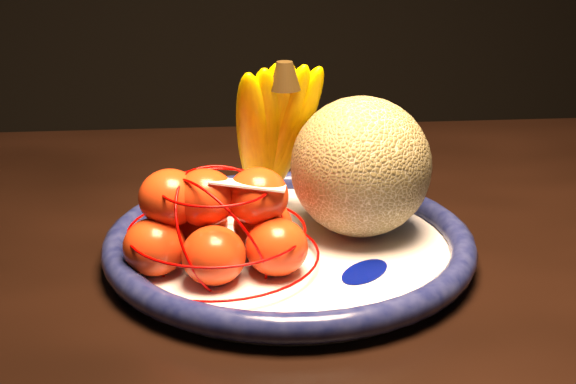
{
  "coord_description": "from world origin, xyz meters",
  "views": [
    {
      "loc": [
        0.02,
        -0.73,
        1.08
      ],
      "look_at": [
        0.12,
        0.04,
        0.79
      ],
      "focal_mm": 50.0,
      "sensor_mm": 36.0,
      "label": 1
    }
  ],
  "objects": [
    {
      "name": "price_tag",
      "position": [
        0.07,
        -0.02,
        0.82
      ],
      "size": [
        0.08,
        0.04,
        0.01
      ],
      "primitive_type": "cube",
      "rotation": [
        -0.14,
        0.1,
        -0.18
      ],
      "color": "white",
      "rests_on": "mandarin_bag"
    },
    {
      "name": "dining_table",
      "position": [
        -0.01,
        0.11,
        0.64
      ],
      "size": [
        1.47,
        0.92,
        0.72
      ],
      "rotation": [
        0.0,
        0.0,
        -0.04
      ],
      "color": "black",
      "rests_on": "ground"
    },
    {
      "name": "mandarin_bag",
      "position": [
        0.04,
        -0.01,
        0.78
      ],
      "size": [
        0.25,
        0.25,
        0.13
      ],
      "rotation": [
        0.0,
        0.0,
        -0.27
      ],
      "color": "red",
      "rests_on": "fruit_bowl"
    },
    {
      "name": "fruit_bowl",
      "position": [
        0.12,
        0.03,
        0.74
      ],
      "size": [
        0.39,
        0.39,
        0.03
      ],
      "rotation": [
        0.0,
        0.0,
        0.2
      ],
      "color": "white",
      "rests_on": "dining_table"
    },
    {
      "name": "banana_bunch",
      "position": [
        0.11,
        0.12,
        0.83
      ],
      "size": [
        0.13,
        0.13,
        0.2
      ],
      "rotation": [
        0.0,
        0.0,
        0.28
      ],
      "color": "#FFD300",
      "rests_on": "fruit_bowl"
    },
    {
      "name": "cantaloupe",
      "position": [
        0.19,
        0.05,
        0.81
      ],
      "size": [
        0.15,
        0.15,
        0.15
      ],
      "primitive_type": "sphere",
      "color": "olive",
      "rests_on": "fruit_bowl"
    }
  ]
}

